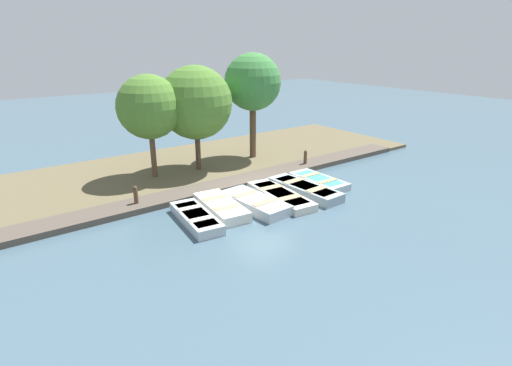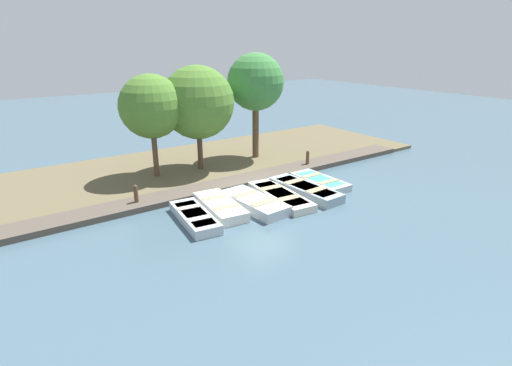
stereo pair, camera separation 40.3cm
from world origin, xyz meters
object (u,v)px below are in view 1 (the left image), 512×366
at_px(mooring_post_far, 305,159).
at_px(rowboat_0, 196,218).
at_px(park_tree_left, 196,103).
at_px(rowboat_5, 319,181).
at_px(rowboat_1, 221,207).
at_px(rowboat_3, 280,196).
at_px(park_tree_far_left, 149,107).
at_px(rowboat_4, 305,189).
at_px(mooring_post_near, 136,197).
at_px(rowboat_2, 255,203).
at_px(park_tree_center, 253,83).

bearing_deg(mooring_post_far, rowboat_0, -72.02).
bearing_deg(park_tree_left, rowboat_5, 35.93).
relative_size(rowboat_1, mooring_post_far, 3.17).
bearing_deg(rowboat_1, rowboat_3, 88.57).
relative_size(rowboat_5, park_tree_far_left, 0.59).
xyz_separation_m(rowboat_5, park_tree_far_left, (-5.04, -5.72, 3.24)).
height_order(rowboat_3, rowboat_5, rowboat_5).
height_order(rowboat_4, rowboat_5, rowboat_4).
relative_size(rowboat_1, mooring_post_near, 3.17).
bearing_deg(rowboat_1, mooring_post_far, 115.64).
height_order(rowboat_0, park_tree_left, park_tree_left).
distance_m(mooring_post_far, park_tree_left, 6.16).
bearing_deg(mooring_post_far, rowboat_5, -28.97).
bearing_deg(park_tree_left, rowboat_2, -4.64).
bearing_deg(rowboat_1, park_tree_center, 140.93).
relative_size(mooring_post_near, mooring_post_far, 1.00).
bearing_deg(rowboat_0, rowboat_2, 93.32).
bearing_deg(park_tree_left, rowboat_0, -29.84).
relative_size(rowboat_5, mooring_post_far, 3.01).
xyz_separation_m(rowboat_3, park_tree_left, (-5.21, -0.92, 3.27)).
bearing_deg(mooring_post_far, park_tree_center, -156.25).
bearing_deg(park_tree_center, park_tree_far_left, -89.99).
bearing_deg(rowboat_5, park_tree_left, -143.63).
xyz_separation_m(rowboat_4, park_tree_center, (-5.53, 1.30, 3.94)).
bearing_deg(mooring_post_near, rowboat_2, 54.87).
distance_m(rowboat_4, mooring_post_far, 3.72).
relative_size(mooring_post_far, park_tree_center, 0.17).
xyz_separation_m(rowboat_4, park_tree_far_left, (-5.53, -4.39, 3.20)).
height_order(rowboat_5, mooring_post_far, mooring_post_far).
xyz_separation_m(rowboat_4, mooring_post_far, (-2.69, 2.55, 0.27)).
bearing_deg(rowboat_4, mooring_post_near, -115.82).
xyz_separation_m(rowboat_4, mooring_post_near, (-2.69, -6.36, 0.27)).
bearing_deg(rowboat_1, rowboat_2, 77.53).
bearing_deg(park_tree_center, rowboat_3, -25.27).
xyz_separation_m(mooring_post_near, park_tree_left, (-2.63, 4.19, 2.95)).
relative_size(rowboat_1, park_tree_far_left, 0.62).
relative_size(rowboat_3, park_tree_left, 0.71).
bearing_deg(rowboat_3, park_tree_center, 160.18).
relative_size(rowboat_3, park_tree_far_left, 0.76).
bearing_deg(park_tree_far_left, rowboat_1, 5.77).
relative_size(rowboat_3, rowboat_4, 1.03).
bearing_deg(rowboat_0, rowboat_3, 95.58).
height_order(rowboat_1, rowboat_3, rowboat_1).
xyz_separation_m(rowboat_0, rowboat_4, (0.20, 5.11, 0.02)).
distance_m(rowboat_0, mooring_post_far, 8.06).
height_order(rowboat_3, mooring_post_near, mooring_post_near).
height_order(rowboat_3, park_tree_left, park_tree_left).
bearing_deg(rowboat_3, rowboat_4, 90.29).
bearing_deg(rowboat_1, rowboat_0, -70.02).
distance_m(mooring_post_near, park_tree_center, 8.96).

